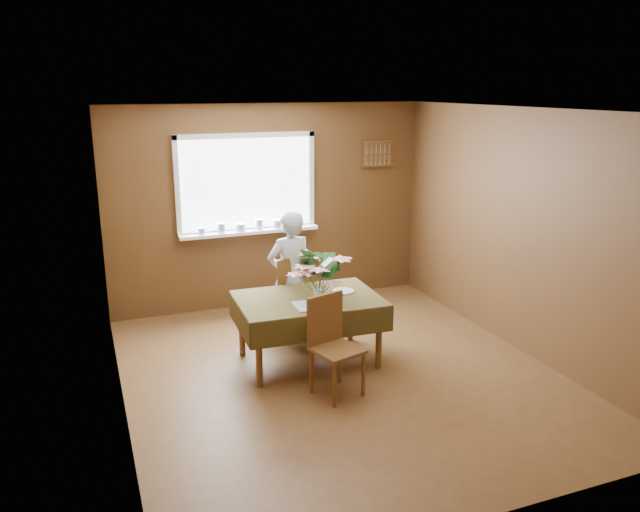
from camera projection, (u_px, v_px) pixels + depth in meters
name	position (u px, v px, depth m)	size (l,w,h in m)	color
floor	(341.00, 374.00, 6.04)	(4.50, 4.50, 0.00)	brown
ceiling	(343.00, 110.00, 5.37)	(4.50, 4.50, 0.00)	white
wall_back	(270.00, 207.00, 7.73)	(4.00, 4.00, 0.00)	brown
wall_front	(492.00, 341.00, 3.68)	(4.00, 4.00, 0.00)	brown
wall_left	(113.00, 273.00, 5.00)	(4.50, 4.50, 0.00)	brown
wall_right	(520.00, 232.00, 6.40)	(4.50, 4.50, 0.00)	brown
window_assembly	(248.00, 201.00, 7.55)	(1.72, 0.20, 1.22)	white
spoon_rack	(378.00, 154.00, 8.04)	(0.44, 0.05, 0.33)	brown
dining_table	(308.00, 305.00, 6.16)	(1.44, 1.01, 0.69)	brown
chair_far	(289.00, 293.00, 6.82)	(0.49, 0.49, 0.94)	brown
chair_near	(332.00, 340.00, 5.58)	(0.48, 0.48, 0.91)	brown
seated_woman	(290.00, 276.00, 6.72)	(0.52, 0.34, 1.43)	white
flower_bouquet	(319.00, 273.00, 5.93)	(0.53, 0.53, 0.45)	white
side_plate	(343.00, 291.00, 6.32)	(0.21, 0.21, 0.01)	white
table_knife	(332.00, 300.00, 6.05)	(0.02, 0.24, 0.00)	silver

